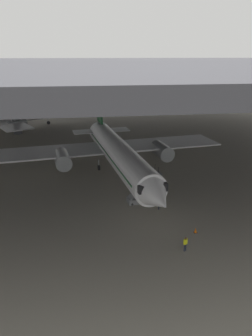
% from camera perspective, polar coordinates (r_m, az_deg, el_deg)
% --- Properties ---
extents(ground_plane, '(110.00, 110.00, 0.00)m').
position_cam_1_polar(ground_plane, '(51.76, -0.80, -0.49)').
color(ground_plane, gray).
extents(hangar_structure, '(121.00, 99.00, 16.97)m').
position_cam_1_polar(hangar_structure, '(62.21, -2.74, 18.33)').
color(hangar_structure, '#4C4F54').
rests_on(hangar_structure, ground_plane).
extents(airplane_main, '(38.39, 39.48, 12.23)m').
position_cam_1_polar(airplane_main, '(49.47, -1.59, 2.92)').
color(airplane_main, white).
rests_on(airplane_main, ground_plane).
extents(boarding_stairs, '(4.50, 2.00, 4.82)m').
position_cam_1_polar(boarding_stairs, '(40.90, 3.15, -5.16)').
color(boarding_stairs, slate).
rests_on(boarding_stairs, ground_plane).
extents(crew_worker_near_nose, '(0.49, 0.37, 1.56)m').
position_cam_1_polar(crew_worker_near_nose, '(31.72, 10.76, -13.29)').
color(crew_worker_near_nose, '#232838').
rests_on(crew_worker_near_nose, ground_plane).
extents(crew_worker_by_stairs, '(0.30, 0.54, 1.73)m').
position_cam_1_polar(crew_worker_by_stairs, '(38.98, 6.02, -6.18)').
color(crew_worker_by_stairs, '#232838').
rests_on(crew_worker_by_stairs, ground_plane).
extents(airplane_distant, '(30.27, 30.49, 10.38)m').
position_cam_1_polar(airplane_distant, '(86.09, -19.65, 8.90)').
color(airplane_distant, white).
rests_on(airplane_distant, ground_plane).
extents(traffic_cone_orange, '(0.36, 0.36, 0.60)m').
position_cam_1_polar(traffic_cone_orange, '(35.12, 12.55, -11.02)').
color(traffic_cone_orange, black).
rests_on(traffic_cone_orange, ground_plane).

